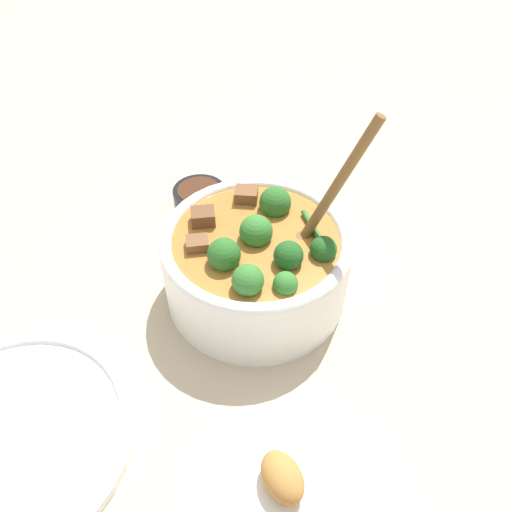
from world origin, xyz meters
name	(u,v)px	position (x,y,z in m)	size (l,w,h in m)	color
ground_plane	(256,292)	(0.00, 0.00, 0.00)	(4.00, 4.00, 0.00)	#C6B293
stew_bowl	(256,260)	(0.00, 0.00, 0.06)	(0.23, 0.23, 0.25)	white
condiment_bowl	(200,200)	(0.02, 0.18, 0.02)	(0.08, 0.08, 0.05)	black
empty_plate	(9,437)	(-0.32, -0.03, 0.01)	(0.25, 0.25, 0.02)	white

